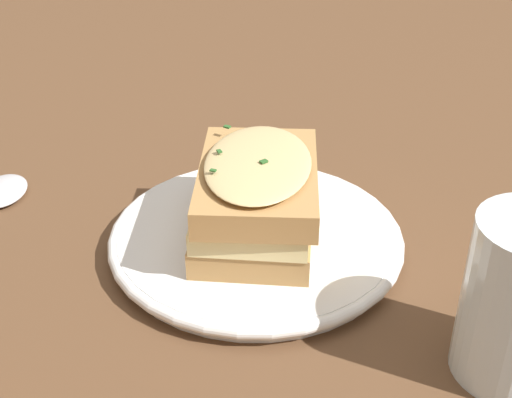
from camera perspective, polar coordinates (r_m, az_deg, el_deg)
ground_plane at (r=0.60m, az=-2.80°, el=-4.15°), size 2.40×2.40×0.00m
dinner_plate at (r=0.60m, az=-0.00°, el=-3.20°), size 0.25×0.25×0.02m
sandwich at (r=0.57m, az=0.08°, el=0.27°), size 0.10×0.15×0.07m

